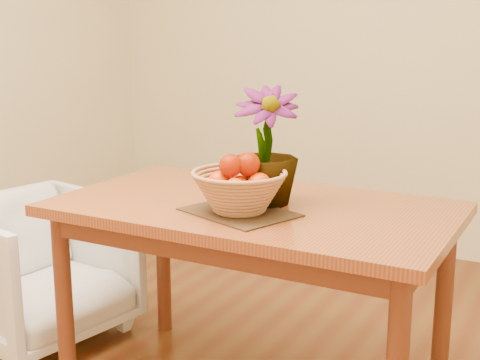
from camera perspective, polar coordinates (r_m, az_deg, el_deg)
The scene contains 7 objects.
wall_back at distance 4.13m, azimuth 13.90°, elevation 12.32°, with size 4.00×0.02×2.70m, color beige.
table at distance 2.40m, azimuth 1.14°, elevation -4.06°, with size 1.40×0.80×0.75m.
placemat at distance 2.25m, azimuth -0.06°, elevation -2.77°, with size 0.36×0.27×0.01m, color #3B2715.
wicker_basket at distance 2.23m, azimuth -0.06°, elevation -1.09°, with size 0.32×0.32×0.13m.
orange_pile at distance 2.22m, azimuth -0.03°, elevation 0.42°, with size 0.21×0.20×0.15m.
potted_plant at distance 2.32m, azimuth 2.17°, elevation 2.89°, with size 0.23×0.23×0.41m, color #164C15.
armchair at distance 3.11m, azimuth -16.81°, elevation -6.65°, with size 0.68×0.64×0.70m, color gray.
Camera 1 is at (1.04, -1.74, 1.35)m, focal length 50.00 mm.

